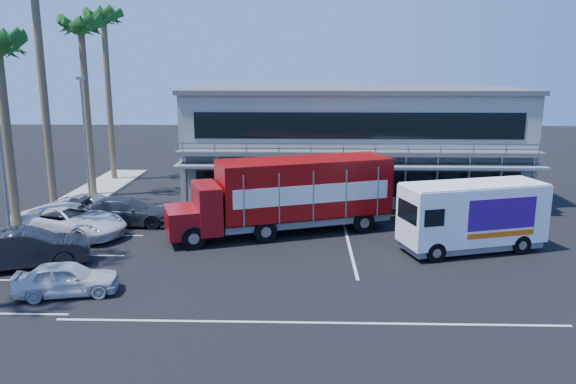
{
  "coord_description": "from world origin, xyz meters",
  "views": [
    {
      "loc": [
        -0.29,
        -24.1,
        8.78
      ],
      "look_at": [
        -1.11,
        4.5,
        2.3
      ],
      "focal_mm": 35.0,
      "sensor_mm": 36.0,
      "label": 1
    }
  ],
  "objects_px": {
    "white_van": "(472,215)",
    "parked_car_a": "(67,279)",
    "red_truck": "(289,193)",
    "parked_car_b": "(28,248)"
  },
  "relations": [
    {
      "from": "parked_car_a",
      "to": "white_van",
      "type": "bearing_deg",
      "value": -83.49
    },
    {
      "from": "red_truck",
      "to": "parked_car_a",
      "type": "distance_m",
      "value": 12.12
    },
    {
      "from": "white_van",
      "to": "parked_car_a",
      "type": "bearing_deg",
      "value": -177.77
    },
    {
      "from": "red_truck",
      "to": "parked_car_a",
      "type": "height_order",
      "value": "red_truck"
    },
    {
      "from": "parked_car_b",
      "to": "parked_car_a",
      "type": "bearing_deg",
      "value": -156.46
    },
    {
      "from": "red_truck",
      "to": "parked_car_a",
      "type": "bearing_deg",
      "value": -154.29
    },
    {
      "from": "white_van",
      "to": "parked_car_b",
      "type": "relative_size",
      "value": 1.39
    },
    {
      "from": "red_truck",
      "to": "white_van",
      "type": "bearing_deg",
      "value": -36.78
    },
    {
      "from": "parked_car_a",
      "to": "parked_car_b",
      "type": "height_order",
      "value": "parked_car_b"
    },
    {
      "from": "white_van",
      "to": "parked_car_a",
      "type": "height_order",
      "value": "white_van"
    }
  ]
}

